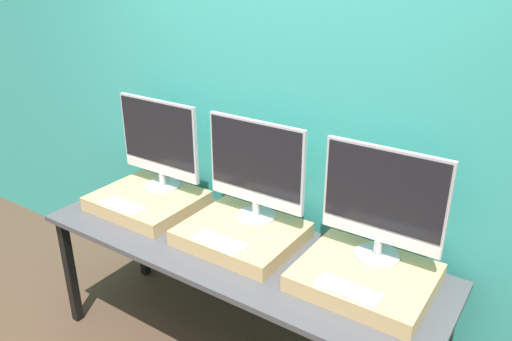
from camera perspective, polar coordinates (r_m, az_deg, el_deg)
name	(u,v)px	position (r m, az deg, el deg)	size (l,w,h in m)	color
wall_back	(280,122)	(2.68, 2.79, 5.57)	(8.00, 0.04, 2.60)	teal
workbench	(235,256)	(2.63, -2.38, -9.76)	(2.18, 0.71, 0.75)	#47474C
wooden_riser_left	(148,201)	(3.02, -12.27, -3.38)	(0.59, 0.50, 0.08)	tan
monitor_left	(159,142)	(2.97, -11.01, 3.24)	(0.57, 0.21, 0.54)	#B2B2B7
keyboard_left	(123,206)	(2.89, -14.99, -3.89)	(0.28, 0.10, 0.01)	silver
wooden_riser_center	(242,234)	(2.62, -1.65, -7.24)	(0.59, 0.50, 0.08)	tan
monitor_center	(256,167)	(2.56, -0.02, 0.36)	(0.57, 0.21, 0.54)	#B2B2B7
keyboard_center	(219,242)	(2.46, -4.21, -8.11)	(0.28, 0.10, 0.01)	silver
wooden_riser_right	(365,277)	(2.35, 12.33, -11.84)	(0.59, 0.50, 0.08)	tan
monitor_right	(383,201)	(2.29, 14.30, -3.40)	(0.57, 0.21, 0.54)	#B2B2B7
keyboard_right	(348,290)	(2.18, 10.50, -13.27)	(0.28, 0.10, 0.01)	silver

